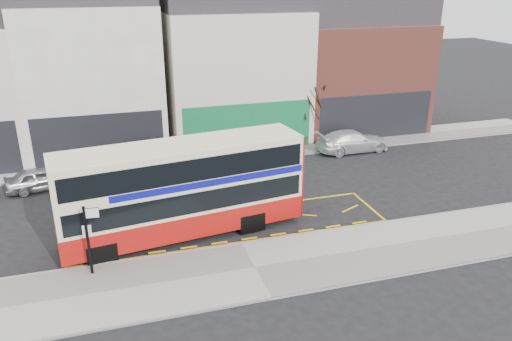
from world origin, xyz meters
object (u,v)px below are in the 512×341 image
object	(u,v)px
car_grey	(149,158)
car_white	(353,141)
car_silver	(41,178)
bus_stop_post	(89,233)
street_tree_right	(312,92)
double_decker_bus	(184,188)

from	to	relation	value
car_grey	car_white	world-z (taller)	car_grey
car_silver	car_grey	world-z (taller)	car_grey
bus_stop_post	car_grey	xyz separation A→B (m)	(3.07, 10.50, -1.06)
street_tree_right	double_decker_bus	bearing A→B (deg)	-134.85
bus_stop_post	car_silver	distance (m)	9.85
car_silver	street_tree_right	bearing A→B (deg)	-92.91
car_grey	street_tree_right	bearing A→B (deg)	-66.87
street_tree_right	bus_stop_post	bearing A→B (deg)	-138.25
double_decker_bus	car_white	world-z (taller)	double_decker_bus
car_silver	car_white	world-z (taller)	car_white
bus_stop_post	street_tree_right	bearing A→B (deg)	48.22
double_decker_bus	car_white	xyz separation A→B (m)	(12.06, 7.95, -1.50)
double_decker_bus	bus_stop_post	size ratio (longest dim) A/B	3.84
bus_stop_post	street_tree_right	distance (m)	18.69
car_silver	street_tree_right	xyz separation A→B (m)	(16.55, 2.99, 2.93)
bus_stop_post	car_silver	size ratio (longest dim) A/B	0.76
car_silver	street_tree_right	distance (m)	17.07
double_decker_bus	car_white	bearing A→B (deg)	25.49
double_decker_bus	car_white	size ratio (longest dim) A/B	2.26
double_decker_bus	car_silver	bearing A→B (deg)	124.74
car_grey	bus_stop_post	bearing A→B (deg)	176.93
double_decker_bus	car_grey	world-z (taller)	double_decker_bus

